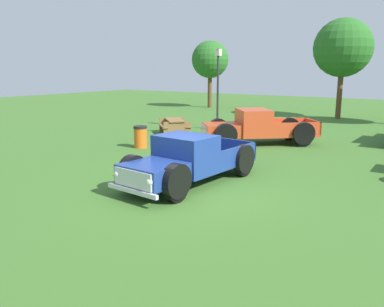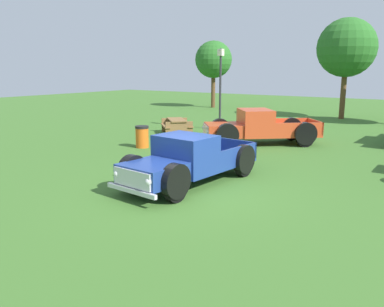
% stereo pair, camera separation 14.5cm
% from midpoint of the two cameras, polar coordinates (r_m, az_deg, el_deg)
% --- Properties ---
extents(ground_plane, '(80.00, 80.00, 0.00)m').
position_cam_midpoint_polar(ground_plane, '(11.33, 0.07, -5.26)').
color(ground_plane, '#3D6B28').
extents(pickup_truck_foreground, '(2.27, 5.00, 1.49)m').
position_cam_midpoint_polar(pickup_truck_foreground, '(11.61, -0.75, -1.20)').
color(pickup_truck_foreground, navy).
rests_on(pickup_truck_foreground, ground_plane).
extents(pickup_truck_behind_left, '(5.13, 4.78, 1.59)m').
position_cam_midpoint_polar(pickup_truck_behind_left, '(18.23, 9.08, 3.67)').
color(pickup_truck_behind_left, '#D14723').
rests_on(pickup_truck_behind_left, ground_plane).
extents(lamp_post_near, '(0.36, 0.36, 4.50)m').
position_cam_midpoint_polar(lamp_post_near, '(22.31, 4.28, 9.43)').
color(lamp_post_near, '#2D2D33').
rests_on(lamp_post_near, ground_plane).
extents(picnic_table, '(2.32, 2.32, 0.78)m').
position_cam_midpoint_polar(picnic_table, '(20.99, -2.02, 4.18)').
color(picnic_table, olive).
rests_on(picnic_table, ground_plane).
extents(trash_can, '(0.59, 0.59, 0.95)m').
position_cam_midpoint_polar(trash_can, '(17.42, -6.95, 2.42)').
color(trash_can, orange).
rests_on(trash_can, ground_plane).
extents(oak_tree_east, '(3.91, 3.91, 6.71)m').
position_cam_midpoint_polar(oak_tree_east, '(29.31, 21.49, 13.94)').
color(oak_tree_east, brown).
rests_on(oak_tree_east, ground_plane).
extents(oak_tree_center, '(3.21, 3.21, 5.78)m').
position_cam_midpoint_polar(oak_tree_center, '(35.55, 3.23, 13.30)').
color(oak_tree_center, brown).
rests_on(oak_tree_center, ground_plane).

